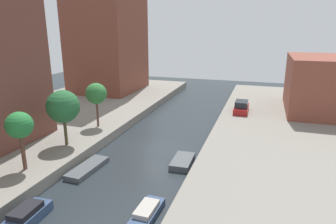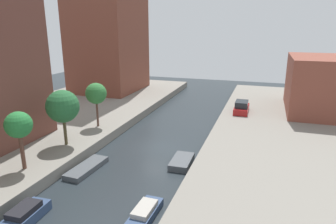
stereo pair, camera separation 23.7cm
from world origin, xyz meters
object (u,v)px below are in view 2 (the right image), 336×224
at_px(parked_car, 242,107).
at_px(street_tree_3, 96,94).
at_px(moored_boat_right_2, 182,162).
at_px(moored_boat_left_1, 24,216).
at_px(low_block_right, 329,85).
at_px(street_tree_2, 63,106).
at_px(moored_boat_left_2, 87,168).
at_px(moored_boat_right_1, 144,214).
at_px(street_tree_1, 19,126).
at_px(apartment_tower_far, 107,10).

bearing_deg(parked_car, street_tree_3, -143.93).
bearing_deg(moored_boat_right_2, parked_car, 76.14).
bearing_deg(street_tree_3, moored_boat_left_1, -75.61).
bearing_deg(moored_boat_right_2, low_block_right, 53.10).
distance_m(moored_boat_left_1, moored_boat_right_2, 13.13).
bearing_deg(street_tree_2, street_tree_3, 90.00).
bearing_deg(moored_boat_left_2, moored_boat_right_1, -32.66).
relative_size(street_tree_2, street_tree_3, 1.07).
bearing_deg(moored_boat_right_1, moored_boat_left_2, 147.34).
bearing_deg(street_tree_2, parked_car, 48.14).
distance_m(low_block_right, parked_car, 11.57).
xyz_separation_m(street_tree_1, street_tree_2, (0.00, 5.32, 0.16)).
distance_m(apartment_tower_far, street_tree_3, 22.72).
bearing_deg(street_tree_3, parked_car, 36.07).
relative_size(apartment_tower_far, street_tree_3, 5.46).
relative_size(apartment_tower_far, parked_car, 6.23).
relative_size(street_tree_3, moored_boat_left_2, 1.09).
distance_m(apartment_tower_far, street_tree_2, 27.67).
height_order(street_tree_2, moored_boat_right_2, street_tree_2).
xyz_separation_m(apartment_tower_far, parked_car, (23.45, -7.82, -12.83)).
bearing_deg(street_tree_2, moored_boat_left_1, -67.80).
relative_size(street_tree_3, parked_car, 1.14).
distance_m(street_tree_1, moored_boat_left_2, 6.43).
xyz_separation_m(street_tree_2, parked_car, (14.91, 16.64, -3.10)).
relative_size(street_tree_1, parked_car, 1.08).
xyz_separation_m(low_block_right, moored_boat_right_2, (-14.35, -19.11, -4.31)).
relative_size(apartment_tower_far, street_tree_2, 5.10).
bearing_deg(moored_boat_right_2, street_tree_3, 157.84).
bearing_deg(moored_boat_right_1, parked_car, 80.51).
relative_size(moored_boat_left_1, moored_boat_right_1, 0.99).
bearing_deg(moored_boat_right_1, moored_boat_right_2, 88.91).
bearing_deg(street_tree_1, apartment_tower_far, 106.00).
height_order(street_tree_1, street_tree_3, street_tree_3).
relative_size(moored_boat_left_2, moored_boat_right_1, 1.21).
height_order(apartment_tower_far, street_tree_2, apartment_tower_far).
bearing_deg(apartment_tower_far, moored_boat_left_1, -69.90).
distance_m(low_block_right, street_tree_1, 36.17).
height_order(apartment_tower_far, moored_boat_left_2, apartment_tower_far).
distance_m(street_tree_1, parked_car, 26.70).
distance_m(street_tree_1, moored_boat_right_1, 11.87).
height_order(apartment_tower_far, parked_car, apartment_tower_far).
xyz_separation_m(street_tree_2, moored_boat_left_2, (3.70, -2.36, -4.52)).
relative_size(low_block_right, moored_boat_right_2, 3.63).
xyz_separation_m(street_tree_2, street_tree_3, (-0.00, 5.78, -0.01)).
relative_size(moored_boat_right_1, moored_boat_right_2, 1.12).
xyz_separation_m(apartment_tower_far, moored_boat_left_2, (12.24, -26.81, -14.25)).
xyz_separation_m(low_block_right, street_tree_3, (-25.46, -14.59, 0.15)).
height_order(street_tree_1, moored_boat_left_1, street_tree_1).
relative_size(low_block_right, street_tree_2, 2.31).
bearing_deg(street_tree_3, street_tree_1, -90.00).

